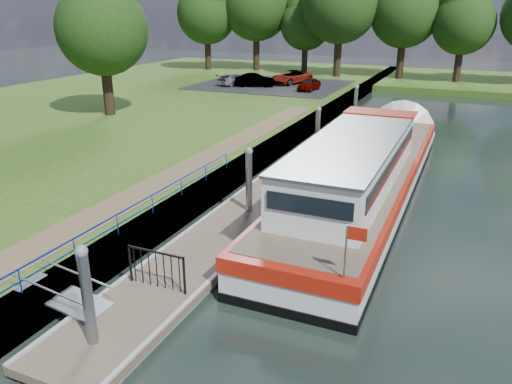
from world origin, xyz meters
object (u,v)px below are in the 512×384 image
at_px(pontoon, 288,181).
at_px(car_d, 291,77).
at_px(car_b, 255,80).
at_px(car_c, 235,79).
at_px(barge, 367,171).
at_px(car_a, 309,84).

relative_size(pontoon, car_d, 6.50).
bearing_deg(car_b, car_c, 66.68).
xyz_separation_m(car_b, car_c, (-2.18, 0.21, -0.07)).
relative_size(barge, car_d, 4.58).
xyz_separation_m(car_a, car_b, (-5.45, 0.19, 0.07)).
xyz_separation_m(barge, car_d, (-12.94, 26.14, 0.39)).
xyz_separation_m(pontoon, barge, (3.60, 0.18, 0.90)).
relative_size(barge, car_c, 5.62).
relative_size(barge, car_a, 6.67).
height_order(barge, car_a, barge).
xyz_separation_m(pontoon, car_b, (-11.84, 23.06, 1.27)).
relative_size(car_a, car_d, 0.69).
distance_m(barge, car_a, 24.79).
height_order(car_a, car_d, car_d).
distance_m(pontoon, car_a, 23.77).
bearing_deg(car_c, car_b, -163.45).
bearing_deg(car_b, car_a, -109.94).
bearing_deg(pontoon, car_c, 121.08).
xyz_separation_m(car_b, car_d, (2.49, 3.26, 0.03)).
distance_m(car_b, car_c, 2.19).
bearing_deg(car_a, car_b, -176.60).
relative_size(car_a, car_b, 0.85).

